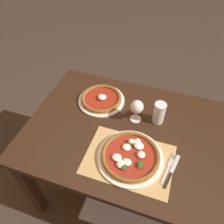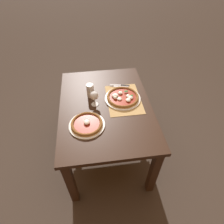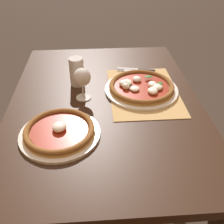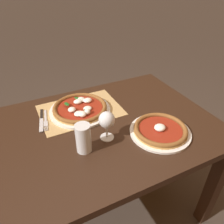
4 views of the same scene
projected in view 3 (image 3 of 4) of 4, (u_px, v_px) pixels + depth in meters
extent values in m
plane|color=#382D26|center=(107.00, 196.00, 1.67)|extent=(24.00, 24.00, 0.00)
cube|color=black|center=(105.00, 103.00, 1.25)|extent=(1.24, 0.89, 0.04)
cube|color=black|center=(154.00, 100.00, 1.94)|extent=(0.07, 0.07, 0.70)
cube|color=black|center=(49.00, 104.00, 1.90)|extent=(0.07, 0.07, 0.70)
cube|color=tan|center=(143.00, 91.00, 1.30)|extent=(0.47, 0.33, 0.00)
cylinder|color=silver|center=(141.00, 89.00, 1.30)|extent=(0.36, 0.36, 0.01)
cylinder|color=tan|center=(141.00, 88.00, 1.29)|extent=(0.32, 0.32, 0.01)
torus|color=brown|center=(142.00, 86.00, 1.28)|extent=(0.32, 0.32, 0.02)
cylinder|color=maroon|center=(141.00, 86.00, 1.29)|extent=(0.27, 0.27, 0.00)
ellipsoid|color=white|center=(137.00, 79.00, 1.32)|extent=(0.04, 0.04, 0.03)
ellipsoid|color=white|center=(124.00, 83.00, 1.28)|extent=(0.04, 0.05, 0.03)
ellipsoid|color=white|center=(127.00, 82.00, 1.30)|extent=(0.06, 0.05, 0.02)
ellipsoid|color=white|center=(157.00, 87.00, 1.26)|extent=(0.05, 0.05, 0.02)
ellipsoid|color=white|center=(152.00, 85.00, 1.28)|extent=(0.05, 0.04, 0.03)
ellipsoid|color=white|center=(126.00, 86.00, 1.26)|extent=(0.04, 0.03, 0.03)
ellipsoid|color=white|center=(135.00, 89.00, 1.25)|extent=(0.05, 0.05, 0.02)
ellipsoid|color=white|center=(153.00, 91.00, 1.23)|extent=(0.05, 0.05, 0.03)
ellipsoid|color=#1E5B1E|center=(159.00, 84.00, 1.27)|extent=(0.05, 0.05, 0.00)
ellipsoid|color=#1E5B1E|center=(127.00, 85.00, 1.26)|extent=(0.04, 0.05, 0.00)
ellipsoid|color=#1E5B1E|center=(149.00, 76.00, 1.33)|extent=(0.03, 0.05, 0.00)
cylinder|color=silver|center=(60.00, 134.00, 1.03)|extent=(0.32, 0.32, 0.01)
cylinder|color=tan|center=(60.00, 132.00, 1.02)|extent=(0.28, 0.28, 0.01)
torus|color=brown|center=(59.00, 130.00, 1.02)|extent=(0.28, 0.28, 0.02)
cylinder|color=maroon|center=(59.00, 130.00, 1.02)|extent=(0.22, 0.22, 0.00)
ellipsoid|color=white|center=(59.00, 127.00, 1.01)|extent=(0.06, 0.05, 0.03)
cylinder|color=silver|center=(84.00, 98.00, 1.25)|extent=(0.07, 0.07, 0.00)
cylinder|color=silver|center=(83.00, 91.00, 1.23)|extent=(0.01, 0.01, 0.06)
ellipsoid|color=silver|center=(82.00, 77.00, 1.18)|extent=(0.08, 0.08, 0.08)
ellipsoid|color=#AD5B14|center=(82.00, 79.00, 1.19)|extent=(0.07, 0.07, 0.05)
cylinder|color=silver|center=(77.00, 72.00, 1.31)|extent=(0.07, 0.07, 0.15)
cylinder|color=black|center=(77.00, 74.00, 1.32)|extent=(0.07, 0.07, 0.12)
cylinder|color=silver|center=(76.00, 62.00, 1.28)|extent=(0.07, 0.07, 0.02)
cube|color=#B7B7BC|center=(142.00, 71.00, 1.46)|extent=(0.03, 0.12, 0.00)
cube|color=#B7B7BC|center=(128.00, 71.00, 1.47)|extent=(0.03, 0.05, 0.00)
cylinder|color=#B7B7BC|center=(121.00, 70.00, 1.48)|extent=(0.01, 0.04, 0.00)
cylinder|color=#B7B7BC|center=(121.00, 70.00, 1.47)|extent=(0.01, 0.04, 0.00)
cylinder|color=#B7B7BC|center=(121.00, 71.00, 1.47)|extent=(0.01, 0.04, 0.00)
cylinder|color=#B7B7BC|center=(121.00, 71.00, 1.46)|extent=(0.01, 0.04, 0.00)
cube|color=black|center=(147.00, 70.00, 1.48)|extent=(0.03, 0.10, 0.01)
cube|color=#B7B7BC|center=(128.00, 69.00, 1.49)|extent=(0.04, 0.12, 0.00)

